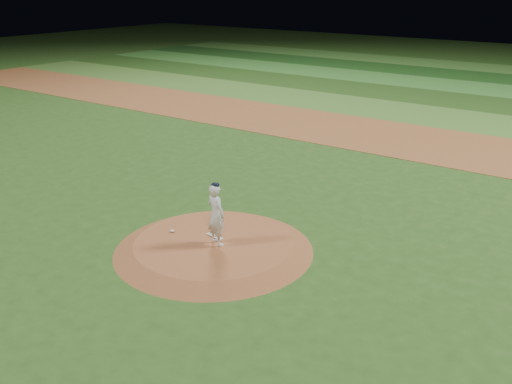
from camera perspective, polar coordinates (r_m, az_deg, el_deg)
ground at (r=15.93m, az=-4.22°, el=-5.78°), size 120.00×120.00×0.00m
infield_dirt_band at (r=27.46m, az=14.81°, el=5.07°), size 70.00×6.00×0.02m
outfield_stripe_0 at (r=32.53m, az=18.41°, el=7.07°), size 70.00×5.00×0.02m
outfield_stripe_1 at (r=37.24m, az=20.84°, el=8.40°), size 70.00×5.00×0.02m
outfield_stripe_2 at (r=42.02m, az=22.74°, el=9.41°), size 70.00×5.00×0.02m
outfield_stripe_3 at (r=46.85m, az=24.25°, el=10.22°), size 70.00×5.00×0.02m
pitchers_mound at (r=15.88m, az=-4.23°, el=-5.37°), size 5.50×5.50×0.25m
pitching_rubber at (r=16.09m, az=-4.14°, el=-4.44°), size 0.60×0.26×0.03m
rosin_bag at (r=16.51m, az=-8.37°, el=-3.87°), size 0.13×0.13×0.07m
pitcher_on_mound at (r=15.33m, az=-4.02°, el=-2.23°), size 0.71×0.56×1.78m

